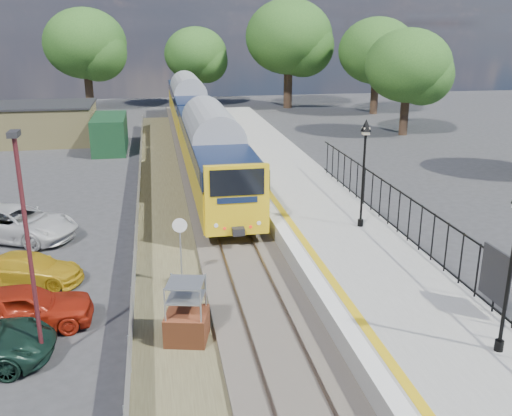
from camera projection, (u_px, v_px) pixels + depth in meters
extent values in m
plane|color=#2D2D30|center=(266.00, 324.00, 18.26)|extent=(120.00, 120.00, 0.00)
cube|color=#473F38|center=(226.00, 221.00, 27.59)|extent=(3.40, 80.00, 0.20)
cube|color=#4C472D|center=(167.00, 240.00, 25.25)|extent=(2.60, 70.00, 0.06)
cube|color=brown|center=(211.00, 219.00, 27.43)|extent=(0.07, 80.00, 0.14)
cube|color=brown|center=(241.00, 217.00, 27.67)|extent=(0.07, 80.00, 0.14)
cube|color=gray|center=(322.00, 222.00, 26.32)|extent=(5.00, 70.00, 0.90)
cube|color=silver|center=(274.00, 216.00, 25.80)|extent=(0.50, 70.00, 0.01)
cube|color=gold|center=(285.00, 215.00, 25.88)|extent=(0.30, 70.00, 0.01)
cylinder|color=black|center=(499.00, 345.00, 15.12)|extent=(0.24, 0.24, 0.30)
cylinder|color=black|center=(509.00, 282.00, 14.55)|extent=(0.10, 0.10, 3.70)
cylinder|color=black|center=(360.00, 223.00, 24.45)|extent=(0.24, 0.24, 0.30)
cylinder|color=black|center=(363.00, 181.00, 23.88)|extent=(0.10, 0.10, 3.70)
cube|color=black|center=(366.00, 135.00, 23.28)|extent=(0.08, 0.08, 0.30)
cube|color=beige|center=(366.00, 131.00, 23.22)|extent=(0.26, 0.26, 0.30)
cone|color=black|center=(366.00, 125.00, 23.15)|extent=(0.44, 0.44, 0.50)
cube|color=black|center=(429.00, 211.00, 20.89)|extent=(0.05, 26.00, 0.05)
cube|color=black|center=(495.00, 275.00, 16.84)|extent=(0.08, 1.40, 1.60)
cube|color=tan|center=(43.00, 124.00, 45.73)|extent=(8.00, 6.00, 3.00)
cube|color=black|center=(40.00, 105.00, 45.25)|extent=(8.20, 6.20, 0.15)
cube|color=#163D1D|center=(110.00, 133.00, 42.97)|extent=(2.40, 6.00, 2.60)
cylinder|color=#332319|center=(89.00, 93.00, 62.78)|extent=(0.88, 0.88, 3.85)
ellipsoid|color=#244F1A|center=(85.00, 43.00, 61.17)|extent=(8.80, 8.80, 7.48)
cylinder|color=#332319|center=(197.00, 92.00, 66.79)|extent=(0.72, 0.72, 3.15)
ellipsoid|color=#244F1A|center=(196.00, 54.00, 65.47)|extent=(7.20, 7.20, 6.12)
cylinder|color=#332319|center=(288.00, 89.00, 64.57)|extent=(0.96, 0.96, 4.20)
ellipsoid|color=#244F1A|center=(289.00, 37.00, 62.81)|extent=(9.60, 9.60, 8.16)
cylinder|color=#332319|center=(374.00, 97.00, 60.42)|extent=(0.80, 0.80, 3.50)
ellipsoid|color=#244F1A|center=(377.00, 51.00, 58.95)|extent=(8.00, 8.00, 6.80)
cylinder|color=#332319|center=(404.00, 117.00, 48.90)|extent=(0.72, 0.72, 3.15)
ellipsoid|color=#244F1A|center=(408.00, 65.00, 47.58)|extent=(7.20, 7.20, 6.12)
cube|color=gold|center=(212.00, 159.00, 33.10)|extent=(2.80, 20.00, 1.90)
cube|color=#0F1A37|center=(211.00, 137.00, 32.70)|extent=(2.82, 20.00, 0.90)
cube|color=black|center=(211.00, 137.00, 32.70)|extent=(2.82, 18.00, 0.70)
cube|color=black|center=(212.00, 179.00, 33.46)|extent=(2.00, 18.00, 0.45)
cube|color=gold|center=(188.00, 109.00, 52.38)|extent=(2.80, 20.00, 1.90)
cube|color=#0F1A37|center=(188.00, 95.00, 51.98)|extent=(2.82, 20.00, 0.90)
cube|color=black|center=(188.00, 95.00, 51.98)|extent=(2.82, 18.00, 0.70)
cube|color=black|center=(189.00, 122.00, 52.75)|extent=(2.00, 18.00, 0.45)
cube|color=black|center=(237.00, 183.00, 23.13)|extent=(2.24, 0.04, 1.10)
cube|color=brown|center=(187.00, 327.00, 17.18)|extent=(1.48, 1.48, 0.95)
cylinder|color=#999EA3|center=(181.00, 256.00, 20.60)|extent=(0.06, 0.06, 2.37)
cylinder|color=silver|center=(180.00, 225.00, 20.18)|extent=(0.53, 0.09, 0.53)
cylinder|color=#4B191D|center=(30.00, 257.00, 15.14)|extent=(0.12, 0.12, 6.54)
cube|color=black|center=(14.00, 134.00, 14.11)|extent=(0.25, 0.50, 0.15)
imported|color=#9E200E|center=(21.00, 308.00, 17.76)|extent=(4.45, 2.09, 1.47)
imported|color=gold|center=(30.00, 269.00, 21.04)|extent=(4.16, 2.64, 1.12)
imported|color=silver|center=(17.00, 223.00, 25.27)|extent=(5.93, 4.58, 1.50)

